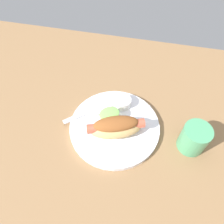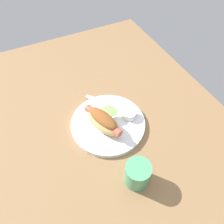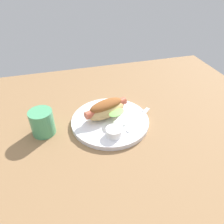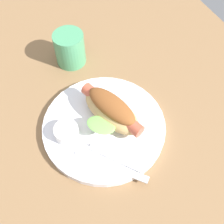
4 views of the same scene
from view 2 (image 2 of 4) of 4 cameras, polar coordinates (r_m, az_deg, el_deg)
The scene contains 7 objects.
ground_plane at distance 78.58cm, azimuth -2.31°, elevation -3.09°, with size 120.00×90.00×1.80cm, color olive.
plate at distance 76.45cm, azimuth -1.08°, elevation -3.08°, with size 26.36×26.36×1.60cm, color white.
hot_dog at distance 72.34cm, azimuth -2.40°, elevation -2.27°, with size 15.83×12.65×6.16cm.
sauce_ramekin at distance 76.59cm, azimuth 4.60°, elevation -0.54°, with size 5.05×5.05×2.60cm, color white.
fork at distance 80.18cm, azimuth -1.92°, elevation 1.60°, with size 12.38×9.88×0.40cm.
knife at distance 81.63cm, azimuth -2.12°, elevation 2.75°, with size 15.29×1.40×0.36cm, color silver.
drinking_cup at distance 64.14cm, azimuth 7.09°, elevation -15.93°, with size 7.42×7.42×8.39cm, color #4C9E6B.
Camera 2 is at (-42.38, 17.15, 63.01)cm, focal length 34.24 mm.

